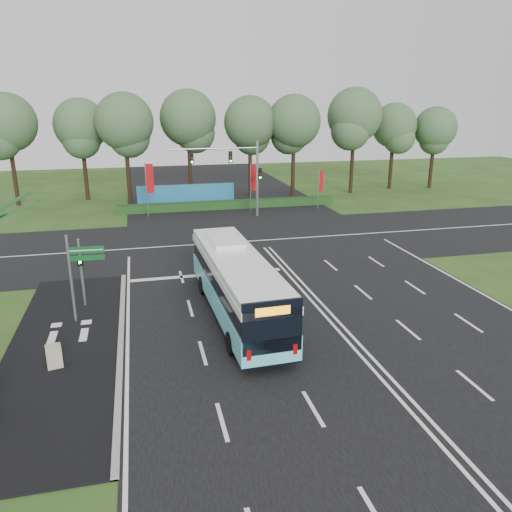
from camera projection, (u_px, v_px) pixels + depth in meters
The scene contains 16 objects.
ground at pixel (308, 298), 27.87m from camera, with size 120.00×120.00×0.00m, color #234B19.
road_main at pixel (308, 298), 27.86m from camera, with size 20.00×120.00×0.04m, color black.
road_cross at pixel (258, 241), 38.99m from camera, with size 120.00×14.00×0.05m, color black.
bike_path at pixel (66, 347), 22.31m from camera, with size 5.00×18.00×0.06m, color black.
kerb_strip at pixel (121, 340), 22.83m from camera, with size 0.25×18.00×0.12m, color gray.
city_bus at pixel (237, 284), 25.00m from camera, with size 2.97×12.20×3.48m.
pedestrian_signal at pixel (81, 270), 26.13m from camera, with size 0.33×0.43×3.74m.
street_sign at pixel (78, 269), 24.10m from camera, with size 1.75×0.18×4.48m.
utility_cabinet at pixel (54, 357), 20.48m from camera, with size 0.60×0.50×1.01m, color #A9A088.
banner_flag_left at pixel (149, 182), 46.13m from camera, with size 0.75×0.16×5.08m.
banner_flag_mid at pixel (253, 181), 48.42m from camera, with size 0.69×0.13×4.68m.
banner_flag_right at pixel (321, 183), 49.73m from camera, with size 0.55×0.25×3.93m.
traffic_light_gantry at pixel (238, 167), 45.53m from camera, with size 8.41×0.28×7.00m.
hedge at pixel (229, 205), 50.47m from camera, with size 22.00×1.20×0.80m, color #193D16.
blue_hoarding at pixel (186, 195), 51.69m from camera, with size 10.00×0.30×2.20m, color #1B6593.
eucalyptus_row at pixel (235, 122), 54.30m from camera, with size 53.27×9.19×11.97m.
Camera 1 is at (-8.86, -24.48, 10.62)m, focal length 35.00 mm.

